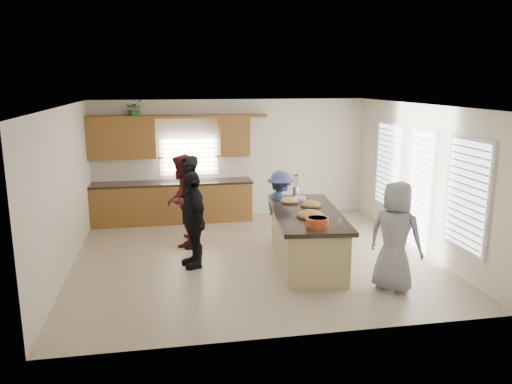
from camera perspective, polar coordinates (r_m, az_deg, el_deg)
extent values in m
plane|color=tan|center=(9.40, -0.32, -7.44)|extent=(6.50, 6.50, 0.00)
cube|color=silver|center=(11.94, -2.83, 3.81)|extent=(6.50, 0.02, 2.80)
cube|color=silver|center=(6.18, 4.51, -4.62)|extent=(6.50, 0.02, 2.80)
cube|color=silver|center=(9.05, -21.04, 0.13)|extent=(0.02, 6.00, 2.80)
cube|color=silver|center=(10.09, 18.17, 1.56)|extent=(0.02, 6.00, 2.80)
cube|color=white|center=(8.84, -0.35, 9.86)|extent=(6.50, 6.00, 0.02)
cube|color=brown|center=(11.72, -9.51, -1.25)|extent=(3.65, 0.62, 0.90)
cube|color=black|center=(11.62, -9.59, 1.03)|extent=(3.70, 0.65, 0.05)
cube|color=brown|center=(11.63, -15.12, 5.89)|extent=(1.50, 0.36, 0.90)
cube|color=brown|center=(11.70, -2.50, 6.35)|extent=(0.70, 0.36, 0.90)
cube|color=brown|center=(11.55, -8.87, 8.53)|extent=(4.05, 0.40, 0.06)
cube|color=olive|center=(11.80, -7.64, 3.98)|extent=(1.35, 0.08, 0.85)
cube|color=white|center=(11.21, 14.92, 2.96)|extent=(0.06, 1.10, 1.75)
cube|color=white|center=(10.03, 18.20, 0.19)|extent=(0.06, 0.85, 2.25)
cube|color=white|center=(8.73, 22.94, -0.30)|extent=(0.06, 1.10, 1.75)
cube|color=tan|center=(9.07, 5.76, -5.32)|extent=(1.27, 2.59, 0.88)
cube|color=black|center=(8.94, 5.83, -2.43)|extent=(1.44, 2.81, 0.07)
cube|color=black|center=(9.20, 5.70, -7.69)|extent=(1.18, 2.51, 0.08)
cylinder|color=black|center=(8.55, 6.23, -2.81)|extent=(0.49, 0.49, 0.02)
ellipsoid|color=#AB7C35|center=(8.55, 6.23, -2.69)|extent=(0.44, 0.44, 0.20)
cylinder|color=black|center=(9.28, 6.32, -1.57)|extent=(0.40, 0.40, 0.02)
ellipsoid|color=#AB7C35|center=(9.27, 6.33, -1.47)|extent=(0.36, 0.36, 0.16)
cylinder|color=black|center=(9.53, 3.86, -1.14)|extent=(0.37, 0.37, 0.02)
ellipsoid|color=tan|center=(9.53, 3.86, -1.04)|extent=(0.33, 0.33, 0.15)
cylinder|color=#BF4523|center=(8.03, 7.02, -3.41)|extent=(0.37, 0.37, 0.14)
cylinder|color=beige|center=(8.02, 7.03, -3.06)|extent=(0.30, 0.30, 0.04)
cylinder|color=white|center=(8.15, 9.57, -3.37)|extent=(0.07, 0.07, 0.11)
cylinder|color=#D09CE4|center=(9.77, 5.00, -0.72)|extent=(0.25, 0.25, 0.06)
cylinder|color=silver|center=(10.10, 4.54, 0.10)|extent=(0.12, 0.12, 0.18)
imported|color=#2A6528|center=(11.55, -13.68, 9.21)|extent=(0.38, 0.34, 0.41)
imported|color=black|center=(9.81, -7.66, -1.15)|extent=(0.49, 0.70, 1.82)
imported|color=maroon|center=(9.95, -8.40, -0.96)|extent=(0.89, 1.03, 1.82)
imported|color=black|center=(8.78, -7.21, -3.12)|extent=(0.66, 1.08, 1.72)
imported|color=navy|center=(9.96, 2.82, -1.82)|extent=(0.77, 1.07, 1.49)
imported|color=gray|center=(8.04, 15.64, -4.90)|extent=(0.99, 1.00, 1.74)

